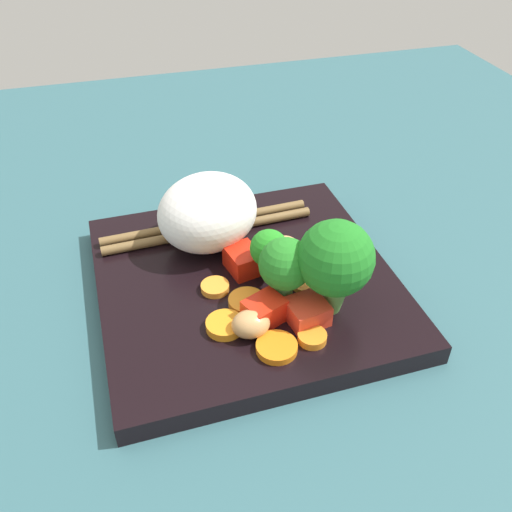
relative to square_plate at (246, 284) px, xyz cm
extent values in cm
cube|color=#305B62|center=(0.00, 0.00, -1.91)|extent=(110.00, 110.00, 2.00)
cube|color=black|center=(0.00, 0.00, 0.00)|extent=(25.41, 25.41, 1.83)
ellipsoid|color=white|center=(-5.57, -2.00, 4.27)|extent=(11.61, 12.05, 6.71)
cylinder|color=#569542|center=(5.97, 5.65, 2.28)|extent=(2.60, 2.53, 2.99)
sphere|color=#1F7821|center=(5.67, 5.54, 6.00)|extent=(5.95, 5.95, 5.95)
cylinder|color=#559F4C|center=(4.16, 2.00, 2.11)|extent=(2.09, 2.13, 2.45)
sphere|color=#268025|center=(4.02, 2.14, 4.88)|extent=(4.22, 4.22, 4.22)
cylinder|color=#82BF51|center=(0.60, 2.01, 2.02)|extent=(1.87, 1.74, 2.39)
sphere|color=#268C22|center=(0.86, 1.79, 4.15)|extent=(3.20, 3.20, 3.20)
cylinder|color=orange|center=(8.88, -0.38, 1.21)|extent=(4.34, 4.34, 0.58)
cylinder|color=orange|center=(8.66, 2.87, 1.24)|extent=(2.64, 2.64, 0.65)
cylinder|color=orange|center=(2.77, 4.47, 1.16)|extent=(3.02, 3.02, 0.48)
cylinder|color=orange|center=(1.07, -2.94, 1.20)|extent=(3.31, 3.31, 0.57)
cylinder|color=orange|center=(5.64, -3.18, 1.26)|extent=(3.79, 3.79, 0.69)
cylinder|color=orange|center=(3.53, -0.84, 1.23)|extent=(3.31, 3.31, 0.63)
cube|color=red|center=(5.65, 0.37, 1.93)|extent=(3.35, 3.67, 2.04)
cube|color=red|center=(-0.86, -0.13, 1.93)|extent=(3.59, 3.13, 2.03)
cube|color=red|center=(6.52, 3.18, 1.82)|extent=(3.35, 3.42, 1.81)
ellipsoid|color=tan|center=(-0.85, 3.94, 2.15)|extent=(3.38, 2.87, 2.46)
ellipsoid|color=tan|center=(6.77, -1.41, 1.97)|extent=(2.58, 3.09, 2.11)
ellipsoid|color=#B78B45|center=(0.78, 6.27, 1.96)|extent=(3.71, 3.82, 2.10)
cylinder|color=brown|center=(-8.18, -1.79, 1.36)|extent=(1.93, 20.17, 0.88)
cylinder|color=brown|center=(-6.78, -1.72, 1.36)|extent=(1.93, 20.17, 0.88)
camera|label=1|loc=(35.54, -9.12, 32.01)|focal=39.12mm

